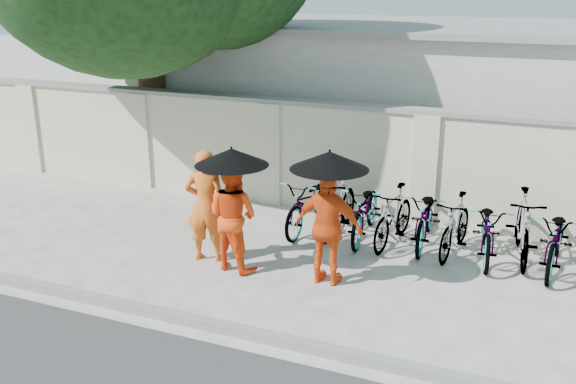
% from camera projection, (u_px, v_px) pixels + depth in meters
% --- Properties ---
extents(ground, '(80.00, 80.00, 0.00)m').
position_uv_depth(ground, '(248.00, 272.00, 9.72)').
color(ground, beige).
extents(kerb, '(40.00, 0.16, 0.12)m').
position_uv_depth(kerb, '(190.00, 320.00, 8.21)').
color(kerb, gray).
rests_on(kerb, ground).
extents(compound_wall, '(20.00, 0.30, 2.00)m').
position_uv_depth(compound_wall, '(372.00, 163.00, 11.85)').
color(compound_wall, beige).
rests_on(compound_wall, ground).
extents(building_behind, '(14.00, 6.00, 3.20)m').
position_uv_depth(building_behind, '(460.00, 101.00, 14.63)').
color(building_behind, beige).
rests_on(building_behind, ground).
extents(monk_left, '(0.74, 0.58, 1.79)m').
position_uv_depth(monk_left, '(206.00, 206.00, 9.91)').
color(monk_left, orange).
rests_on(monk_left, ground).
extents(monk_center, '(0.94, 0.79, 1.70)m').
position_uv_depth(monk_center, '(233.00, 216.00, 9.62)').
color(monk_center, '#F3440F').
rests_on(monk_center, ground).
extents(parasol_center, '(1.09, 1.09, 0.95)m').
position_uv_depth(parasol_center, '(232.00, 157.00, 9.24)').
color(parasol_center, black).
rests_on(parasol_center, ground).
extents(monk_right, '(1.02, 0.46, 1.72)m').
position_uv_depth(monk_right, '(329.00, 228.00, 9.12)').
color(monk_right, '#E64A13').
rests_on(monk_right, ground).
extents(parasol_right, '(1.10, 1.10, 1.03)m').
position_uv_depth(parasol_right, '(329.00, 160.00, 8.72)').
color(parasol_right, black).
rests_on(parasol_right, ground).
extents(bike_0, '(0.75, 1.90, 0.98)m').
position_uv_depth(bike_0, '(310.00, 204.00, 11.23)').
color(bike_0, slate).
rests_on(bike_0, ground).
extents(bike_1, '(0.54, 1.74, 1.04)m').
position_uv_depth(bike_1, '(338.00, 205.00, 11.08)').
color(bike_1, slate).
rests_on(bike_1, ground).
extents(bike_2, '(0.80, 1.93, 0.99)m').
position_uv_depth(bike_2, '(366.00, 210.00, 10.89)').
color(bike_2, slate).
rests_on(bike_2, ground).
extents(bike_3, '(0.68, 1.70, 1.00)m').
position_uv_depth(bike_3, '(393.00, 216.00, 10.60)').
color(bike_3, slate).
rests_on(bike_3, ground).
extents(bike_4, '(0.78, 1.91, 0.98)m').
position_uv_depth(bike_4, '(426.00, 217.00, 10.60)').
color(bike_4, slate).
rests_on(bike_4, ground).
extents(bike_5, '(0.65, 1.66, 0.97)m').
position_uv_depth(bike_5, '(455.00, 226.00, 10.23)').
color(bike_5, slate).
rests_on(bike_5, ground).
extents(bike_6, '(0.87, 1.90, 0.96)m').
position_uv_depth(bike_6, '(488.00, 230.00, 10.07)').
color(bike_6, slate).
rests_on(bike_6, ground).
extents(bike_7, '(0.75, 1.88, 1.10)m').
position_uv_depth(bike_7, '(523.00, 227.00, 10.01)').
color(bike_7, slate).
rests_on(bike_7, ground).
extents(bike_8, '(0.80, 1.92, 0.99)m').
position_uv_depth(bike_8, '(557.00, 239.00, 9.65)').
color(bike_8, slate).
rests_on(bike_8, ground).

